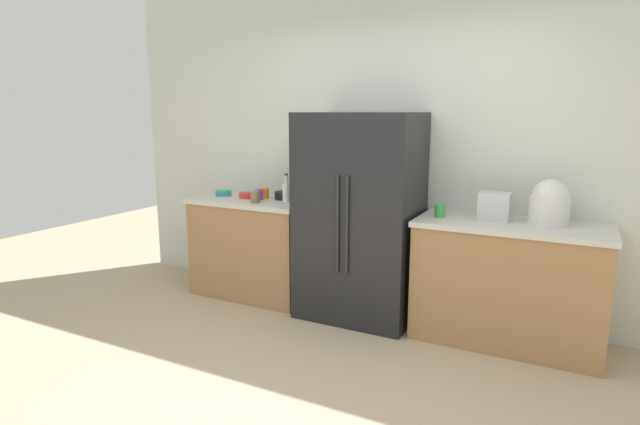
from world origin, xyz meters
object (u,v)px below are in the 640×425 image
Objects in this scene: cup_c at (259,194)px; cup_d at (265,193)px; bowl_c at (285,195)px; rice_cooker at (550,203)px; bowl_a at (247,195)px; bowl_b at (223,193)px; cup_b at (255,197)px; toaster at (495,206)px; cup_a at (440,211)px; refrigerator at (360,217)px; bottle_a at (286,191)px.

cup_d is (-0.01, 0.11, -0.00)m from cup_c.
cup_d reaches higher than bowl_c.
rice_cooker is 2.42m from cup_c.
bowl_a reaches higher than bowl_b.
cup_c is at bearing -12.61° from bowl_a.
rice_cooker is 3.43× the size of cup_d.
rice_cooker is 2.38m from cup_b.
rice_cooker is 2.87m from bowl_b.
toaster is at bearing 1.65° from cup_c.
cup_a is at bearing 4.44° from cup_b.
rice_cooker reaches higher than cup_d.
rice_cooker is at bearing 0.73° from bowl_b.
bowl_b is (-2.86, -0.04, -0.13)m from rice_cooker.
refrigerator is at bearing -2.45° from bowl_a.
bowl_c is (-0.10, 0.13, -0.06)m from bottle_a.
refrigerator is at bearing -175.93° from toaster.
cup_c is at bearing 179.13° from refrigerator.
bowl_b is at bearing 176.42° from bowl_a.
cup_b is 1.09× the size of cup_d.
bowl_a is (-2.21, -0.03, -0.08)m from toaster.
refrigerator reaches higher than bottle_a.
cup_a is 1.49m from bowl_c.
cup_b reaches higher than bowl_b.
cup_a is 0.54× the size of bowl_c.
rice_cooker is at bearing 2.10° from cup_c.
bottle_a is 1.68× the size of bowl_b.
cup_c reaches higher than bowl_c.
cup_c is (-0.28, -0.02, -0.05)m from bottle_a.
rice_cooker is 0.77m from cup_a.
bottle_a is 1.40× the size of bowl_c.
refrigerator reaches higher than toaster.
rice_cooker is (1.42, 0.10, 0.21)m from refrigerator.
cup_d is at bearing 28.30° from bowl_a.
refrigerator reaches higher than cup_a.
cup_c is 0.66× the size of bowl_a.
bottle_a is (-1.77, -0.04, -0.01)m from toaster.
cup_b is at bearing -174.52° from rice_cooker.
refrigerator reaches higher than rice_cooker.
bowl_c is (-1.87, 0.09, -0.07)m from toaster.
toaster is at bearing 1.37° from bottle_a.
rice_cooker is at bearing 1.21° from bowl_a.
cup_d is 0.44m from bowl_b.
toaster is at bearing -1.44° from cup_d.
cup_a is at bearing -6.17° from bowl_c.
bottle_a is 0.73m from bowl_b.
cup_a is 1.62m from cup_b.
bottle_a is 2.47× the size of cup_b.
rice_cooker is 2.14m from bottle_a.
cup_b reaches higher than cup_c.
bowl_c is at bearing 127.09° from bottle_a.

